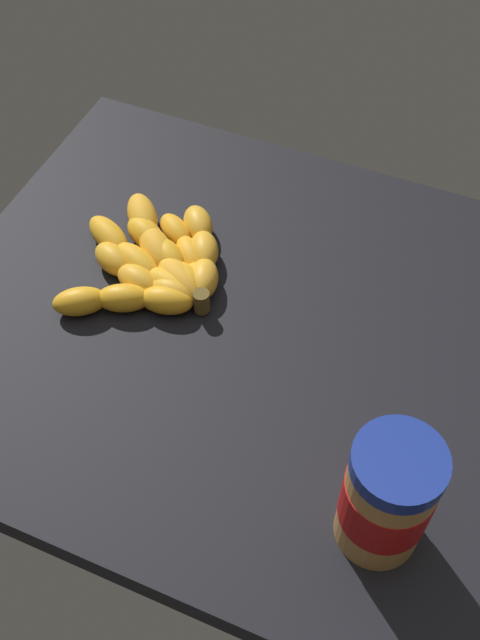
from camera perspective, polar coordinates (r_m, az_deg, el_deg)
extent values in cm
cube|color=black|center=(90.95, 2.36, -1.81)|extent=(81.60, 64.10, 3.91)
ellipsoid|color=gold|center=(92.33, -2.76, 3.10)|extent=(5.30, 6.75, 3.60)
ellipsoid|color=gold|center=(95.44, -2.72, 5.26)|extent=(6.01, 6.91, 3.60)
ellipsoid|color=gold|center=(98.66, -3.17, 7.23)|extent=(6.52, 6.85, 3.60)
ellipsoid|color=gold|center=(92.52, -3.26, 2.96)|extent=(5.59, 6.52, 3.06)
ellipsoid|color=gold|center=(95.52, -3.83, 4.99)|extent=(6.17, 6.31, 3.06)
ellipsoid|color=gold|center=(98.48, -4.91, 6.77)|extent=(6.48, 5.83, 3.06)
ellipsoid|color=gold|center=(92.23, -4.08, 2.92)|extent=(6.98, 6.62, 3.56)
ellipsoid|color=gold|center=(95.17, -5.50, 4.83)|extent=(7.06, 6.27, 3.56)
ellipsoid|color=gold|center=(98.10, -7.13, 6.48)|extent=(7.04, 5.84, 3.56)
ellipsoid|color=gold|center=(92.37, -4.60, 3.04)|extent=(8.46, 7.13, 3.71)
ellipsoid|color=gold|center=(96.12, -6.32, 5.41)|extent=(8.20, 7.82, 3.71)
ellipsoid|color=gold|center=(100.29, -7.36, 7.79)|extent=(7.71, 8.27, 3.71)
ellipsoid|color=gold|center=(91.92, -5.18, 2.54)|extent=(8.14, 5.26, 3.49)
ellipsoid|color=gold|center=(94.98, -7.77, 4.35)|extent=(8.26, 6.03, 3.49)
ellipsoid|color=gold|center=(98.58, -9.86, 6.27)|extent=(8.25, 6.70, 3.49)
ellipsoid|color=gold|center=(91.21, -5.17, 2.01)|extent=(6.02, 3.72, 3.49)
ellipsoid|color=gold|center=(93.18, -7.56, 3.14)|extent=(6.51, 4.72, 3.49)
ellipsoid|color=gold|center=(95.70, -9.52, 4.53)|extent=(6.79, 5.56, 3.49)
ellipsoid|color=gold|center=(90.62, -5.56, 1.50)|extent=(7.15, 4.99, 3.47)
ellipsoid|color=gold|center=(91.47, -8.77, 1.65)|extent=(7.34, 5.81, 3.47)
ellipsoid|color=gold|center=(92.08, -11.96, 1.38)|extent=(7.33, 6.46, 3.47)
cylinder|color=brown|center=(89.90, -3.01, 1.23)|extent=(2.00, 2.00, 3.00)
cylinder|color=#BF8442|center=(72.64, 10.89, -13.28)|extent=(8.23, 8.23, 13.46)
cylinder|color=#B71414|center=(72.03, 10.97, -13.06)|extent=(8.39, 8.39, 6.06)
cylinder|color=navy|center=(65.78, 11.91, -10.53)|extent=(8.36, 8.36, 1.96)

